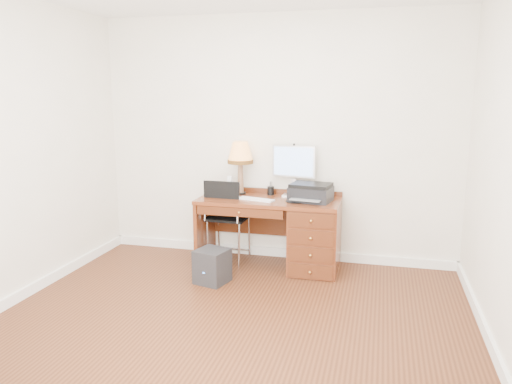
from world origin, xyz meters
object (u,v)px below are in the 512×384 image
(phone, at_px, (229,190))
(equipment_box, at_px, (212,266))
(monitor, at_px, (293,164))
(chair, at_px, (226,212))
(leg_lamp, at_px, (240,156))
(printer, at_px, (311,192))
(desk, at_px, (299,231))

(phone, xyz_separation_m, equipment_box, (0.03, -0.69, -0.64))
(monitor, xyz_separation_m, chair, (-0.71, -0.21, -0.53))
(monitor, xyz_separation_m, phone, (-0.68, -0.16, -0.28))
(chair, bearing_deg, phone, 65.80)
(leg_lamp, bearing_deg, monitor, 7.20)
(monitor, distance_m, printer, 0.41)
(monitor, distance_m, equipment_box, 1.41)
(leg_lamp, xyz_separation_m, phone, (-0.10, -0.08, -0.36))
(desk, distance_m, leg_lamp, 1.04)
(desk, xyz_separation_m, leg_lamp, (-0.68, 0.16, 0.76))
(monitor, height_order, phone, monitor)
(monitor, height_order, leg_lamp, leg_lamp)
(equipment_box, bearing_deg, chair, 109.53)
(desk, bearing_deg, phone, 174.63)
(monitor, distance_m, phone, 0.75)
(desk, height_order, chair, chair)
(monitor, distance_m, chair, 0.91)
(printer, height_order, chair, same)
(desk, relative_size, leg_lamp, 2.58)
(printer, distance_m, phone, 0.91)
(printer, xyz_separation_m, chair, (-0.93, 0.03, -0.27))
(desk, distance_m, printer, 0.45)
(chair, relative_size, equipment_box, 2.76)
(monitor, xyz_separation_m, printer, (0.23, -0.23, -0.25))
(leg_lamp, distance_m, chair, 0.64)
(leg_lamp, xyz_separation_m, chair, (-0.13, -0.13, -0.61))
(leg_lamp, height_order, chair, leg_lamp)
(printer, height_order, leg_lamp, leg_lamp)
(monitor, height_order, chair, monitor)
(desk, relative_size, monitor, 2.73)
(desk, relative_size, phone, 7.11)
(monitor, bearing_deg, desk, -57.54)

